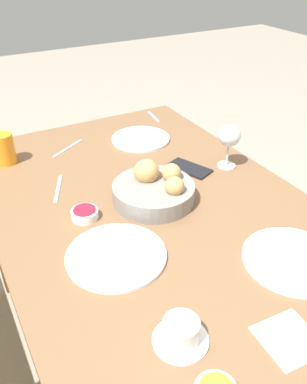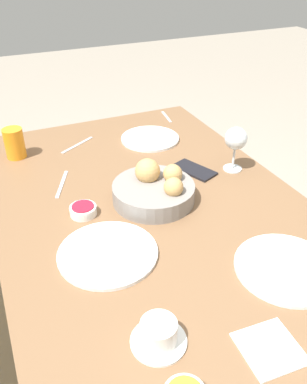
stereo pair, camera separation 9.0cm
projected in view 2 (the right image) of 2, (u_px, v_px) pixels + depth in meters
ground_plane at (153, 357)px, 1.61m from camera, size 10.00×10.00×0.00m
dining_table at (153, 231)px, 1.27m from camera, size 1.42×0.91×0.73m
bread_basket at (155, 189)px, 1.23m from camera, size 0.25×0.25×0.12m
plate_near_left at (286, 268)px, 0.99m from camera, size 0.25×0.25×0.01m
plate_near_right at (150, 138)px, 1.61m from camera, size 0.23×0.23×0.01m
plate_far_center at (108, 253)px, 1.04m from camera, size 0.26×0.26×0.01m
juice_glass at (14, 143)px, 1.46m from camera, size 0.07×0.07×0.11m
wine_glass at (236, 140)px, 1.35m from camera, size 0.08×0.08×0.16m
coffee_cup at (159, 334)px, 0.81m from camera, size 0.12×0.12×0.06m
jam_bowl_berry at (83, 210)px, 1.18m from camera, size 0.08×0.08×0.03m
fork_silver at (62, 184)px, 1.33m from camera, size 0.16×0.08×0.00m
knife_silver at (77, 145)px, 1.57m from camera, size 0.10×0.15×0.00m
spoon_coffee at (166, 117)px, 1.80m from camera, size 0.13×0.03×0.00m
napkin at (270, 348)px, 0.80m from camera, size 0.12×0.12×0.00m
cell_phone at (194, 170)px, 1.40m from camera, size 0.17×0.13×0.01m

